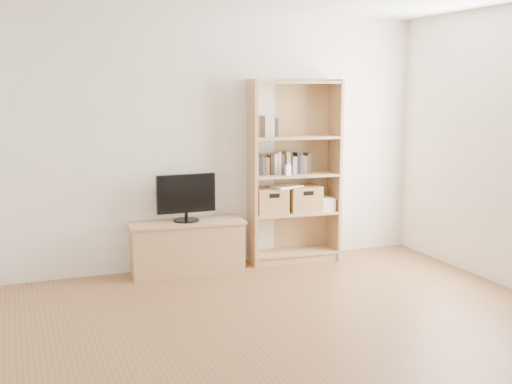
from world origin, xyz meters
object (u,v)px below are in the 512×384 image
bookshelf (294,172)px  television (186,198)px  tv_stand (187,248)px  baby_monitor (288,170)px  laptop (286,186)px  basket_left (271,200)px  basket_right (304,198)px

bookshelf → television: bearing=-174.1°
tv_stand → bookshelf: bookshelf is taller
baby_monitor → bookshelf: bearing=30.5°
bookshelf → laptop: bookshelf is taller
tv_stand → baby_monitor: bearing=0.8°
basket_left → television: bearing=-171.1°
basket_left → laptop: 0.22m
bookshelf → television: size_ratio=3.24×
basket_right → bookshelf: bearing=179.8°
tv_stand → basket_left: 1.03m
television → baby_monitor: baby_monitor is taller
tv_stand → basket_left: size_ratio=3.42×
baby_monitor → basket_right: (0.23, 0.09, -0.33)m
basket_left → laptop: size_ratio=1.07×
basket_right → laptop: size_ratio=1.10×
television → laptop: (1.10, 0.02, 0.05)m
bookshelf → laptop: bearing=-167.8°
bookshelf → basket_right: 0.32m
tv_stand → baby_monitor: baby_monitor is taller
television → basket_right: television is taller
baby_monitor → laptop: size_ratio=0.36×
baby_monitor → basket_left: bearing=131.4°
baby_monitor → basket_right: size_ratio=0.33×
bookshelf → laptop: 0.18m
tv_stand → television: size_ratio=1.85×
baby_monitor → laptop: 0.21m
laptop → basket_right: bearing=-13.8°
baby_monitor → basket_left: size_ratio=0.34×
tv_stand → basket_right: 1.38m
bookshelf → laptop: size_ratio=6.40×
tv_stand → basket_right: size_ratio=3.31×
baby_monitor → laptop: (0.02, 0.09, -0.19)m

